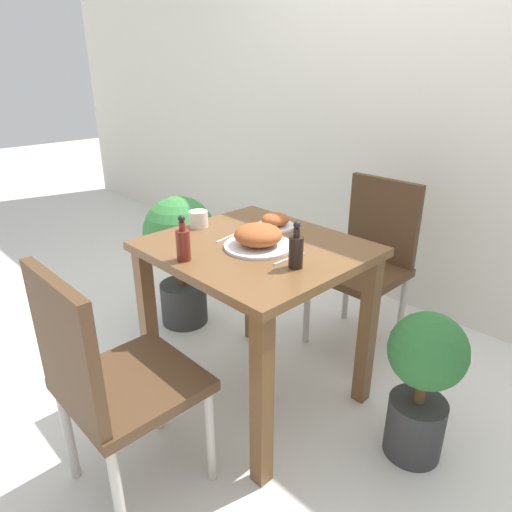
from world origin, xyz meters
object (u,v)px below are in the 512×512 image
drink_cup (199,219)px  sauce_bottle (183,243)px  chair_near (108,377)px  condiment_bottle (296,250)px  potted_plant_left (180,248)px  food_plate (258,237)px  potted_plant_right (423,378)px  chair_far (368,255)px  side_plate (275,221)px

drink_cup → sauce_bottle: bearing=-45.8°
chair_near → drink_cup: size_ratio=10.52×
condiment_bottle → potted_plant_left: 1.10m
food_plate → condiment_bottle: 0.24m
drink_cup → potted_plant_right: 1.12m
chair_near → drink_cup: (-0.38, 0.67, 0.29)m
sauce_bottle → condiment_bottle: size_ratio=1.00×
chair_near → chair_far: bearing=-90.5°
potted_plant_left → chair_near: bearing=-46.5°
drink_cup → potted_plant_left: (-0.43, 0.18, -0.31)m
food_plate → chair_far: bearing=87.5°
food_plate → sauce_bottle: 0.31m
side_plate → chair_near: bearing=-81.4°
chair_near → condiment_bottle: (0.21, 0.65, 0.32)m
food_plate → potted_plant_right: (0.65, 0.21, -0.43)m
potted_plant_left → sauce_bottle: bearing=-33.1°
chair_far → sauce_bottle: size_ratio=5.07×
food_plate → sauce_bottle: size_ratio=1.57×
potted_plant_left → food_plate: bearing=-11.6°
chair_far → drink_cup: chair_far is taller
food_plate → condiment_bottle: condiment_bottle is taller
potted_plant_left → condiment_bottle: bearing=-11.1°
side_plate → sauce_bottle: bearing=-88.1°
condiment_bottle → potted_plant_left: condiment_bottle is taller
chair_near → condiment_bottle: size_ratio=5.07×
chair_near → sauce_bottle: 0.53m
chair_far → potted_plant_left: bearing=-143.5°
side_plate → potted_plant_right: bearing=-0.5°
potted_plant_left → side_plate: bearing=5.1°
food_plate → drink_cup: bearing=-177.3°
side_plate → potted_plant_left: side_plate is taller
chair_near → sauce_bottle: size_ratio=5.07×
chair_near → chair_far: (0.01, 1.46, 0.00)m
side_plate → potted_plant_left: bearing=-174.9°
sauce_bottle → potted_plant_left: sauce_bottle is taller
chair_near → food_plate: size_ratio=3.22×
sauce_bottle → condiment_bottle: same height
drink_cup → potted_plant_right: (1.01, 0.23, -0.43)m
drink_cup → potted_plant_right: size_ratio=0.14×
chair_far → drink_cup: (-0.40, -0.79, 0.29)m
drink_cup → sauce_bottle: size_ratio=0.48×
chair_far → potted_plant_left: chair_far is taller
side_plate → potted_plant_left: (-0.67, -0.06, -0.31)m
food_plate → drink_cup: food_plate is taller
chair_far → condiment_bottle: (0.20, -0.81, 0.32)m
sauce_bottle → potted_plant_left: bearing=146.9°
food_plate → condiment_bottle: bearing=-9.5°
food_plate → condiment_bottle: size_ratio=1.57×
chair_far → potted_plant_right: bearing=-42.0°
chair_near → potted_plant_right: chair_near is taller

